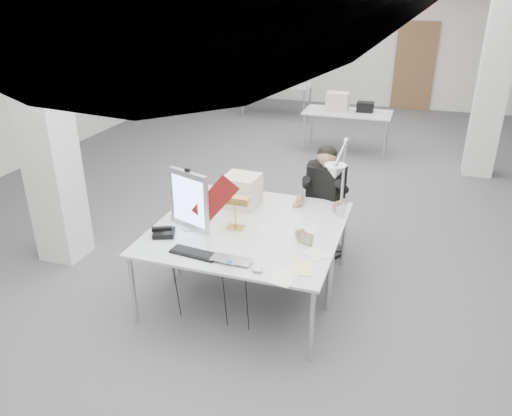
% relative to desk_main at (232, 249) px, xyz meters
% --- Properties ---
extents(room_shell, '(10.04, 14.04, 3.24)m').
position_rel_desk_main_xyz_m(room_shell, '(0.04, 2.63, 0.95)').
color(room_shell, '#4E4F51').
rests_on(room_shell, ground).
extents(desk_main, '(1.80, 0.90, 0.02)m').
position_rel_desk_main_xyz_m(desk_main, '(0.00, 0.00, 0.00)').
color(desk_main, silver).
rests_on(desk_main, room_shell).
extents(desk_second, '(1.80, 0.90, 0.02)m').
position_rel_desk_main_xyz_m(desk_second, '(0.00, 0.90, 0.00)').
color(desk_second, silver).
rests_on(desk_second, room_shell).
extents(bg_desk_a, '(1.60, 0.80, 0.02)m').
position_rel_desk_main_xyz_m(bg_desk_a, '(0.20, 5.50, 0.00)').
color(bg_desk_a, silver).
rests_on(bg_desk_a, room_shell).
extents(bg_desk_b, '(1.60, 0.80, 0.02)m').
position_rel_desk_main_xyz_m(bg_desk_b, '(-1.80, 7.70, 0.00)').
color(bg_desk_b, silver).
rests_on(bg_desk_b, room_shell).
extents(filing_cabinet, '(0.45, 0.55, 1.20)m').
position_rel_desk_main_xyz_m(filing_cabinet, '(-3.50, 9.15, -0.14)').
color(filing_cabinet, gray).
rests_on(filing_cabinet, room_shell).
extents(office_chair, '(0.64, 0.64, 1.02)m').
position_rel_desk_main_xyz_m(office_chair, '(0.56, 1.50, -0.23)').
color(office_chair, black).
rests_on(office_chair, room_shell).
extents(seated_person, '(0.59, 0.66, 0.82)m').
position_rel_desk_main_xyz_m(seated_person, '(0.56, 1.45, 0.16)').
color(seated_person, black).
rests_on(seated_person, office_chair).
extents(monitor, '(0.46, 0.21, 0.58)m').
position_rel_desk_main_xyz_m(monitor, '(-0.53, 0.25, 0.30)').
color(monitor, '#B7B7BC').
rests_on(monitor, desk_main).
extents(pennant, '(0.46, 0.10, 0.51)m').
position_rel_desk_main_xyz_m(pennant, '(-0.25, 0.22, 0.36)').
color(pennant, maroon).
rests_on(pennant, monitor).
extents(keyboard, '(0.45, 0.19, 0.02)m').
position_rel_desk_main_xyz_m(keyboard, '(-0.28, -0.22, 0.02)').
color(keyboard, black).
rests_on(keyboard, desk_main).
extents(laptop, '(0.37, 0.24, 0.03)m').
position_rel_desk_main_xyz_m(laptop, '(0.08, -0.30, 0.03)').
color(laptop, '#A9A9AE').
rests_on(laptop, desk_main).
extents(mouse, '(0.11, 0.08, 0.04)m').
position_rel_desk_main_xyz_m(mouse, '(0.35, -0.33, 0.03)').
color(mouse, '#B8B8BD').
rests_on(mouse, desk_main).
extents(bankers_lamp, '(0.29, 0.12, 0.32)m').
position_rel_desk_main_xyz_m(bankers_lamp, '(-0.11, 0.37, 0.17)').
color(bankers_lamp, gold).
rests_on(bankers_lamp, desk_main).
extents(desk_phone, '(0.25, 0.24, 0.05)m').
position_rel_desk_main_xyz_m(desk_phone, '(-0.70, 0.01, 0.04)').
color(desk_phone, black).
rests_on(desk_phone, desk_main).
extents(picture_frame_left, '(0.13, 0.06, 0.10)m').
position_rel_desk_main_xyz_m(picture_frame_left, '(-0.73, 0.34, 0.06)').
color(picture_frame_left, tan).
rests_on(picture_frame_left, desk_main).
extents(picture_frame_right, '(0.15, 0.08, 0.11)m').
position_rel_desk_main_xyz_m(picture_frame_right, '(0.62, 0.27, 0.07)').
color(picture_frame_right, '#A47846').
rests_on(picture_frame_right, desk_main).
extents(desk_clock, '(0.11, 0.07, 0.11)m').
position_rel_desk_main_xyz_m(desk_clock, '(0.54, 0.36, 0.06)').
color(desk_clock, '#B3B3B7').
rests_on(desk_clock, desk_main).
extents(paper_stack_a, '(0.25, 0.32, 0.01)m').
position_rel_desk_main_xyz_m(paper_stack_a, '(0.58, -0.33, 0.02)').
color(paper_stack_a, white).
rests_on(paper_stack_a, desk_main).
extents(paper_stack_b, '(0.19, 0.26, 0.01)m').
position_rel_desk_main_xyz_m(paper_stack_b, '(0.69, -0.15, 0.02)').
color(paper_stack_b, '#FBF196').
rests_on(paper_stack_b, desk_main).
extents(paper_stack_c, '(0.26, 0.25, 0.01)m').
position_rel_desk_main_xyz_m(paper_stack_c, '(0.74, 0.11, 0.02)').
color(paper_stack_c, white).
rests_on(paper_stack_c, desk_main).
extents(beige_monitor, '(0.38, 0.36, 0.34)m').
position_rel_desk_main_xyz_m(beige_monitor, '(-0.23, 0.91, 0.18)').
color(beige_monitor, beige).
rests_on(beige_monitor, desk_second).
extents(architect_lamp, '(0.31, 0.67, 0.83)m').
position_rel_desk_main_xyz_m(architect_lamp, '(0.82, 0.75, 0.43)').
color(architect_lamp, silver).
rests_on(architect_lamp, desk_second).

